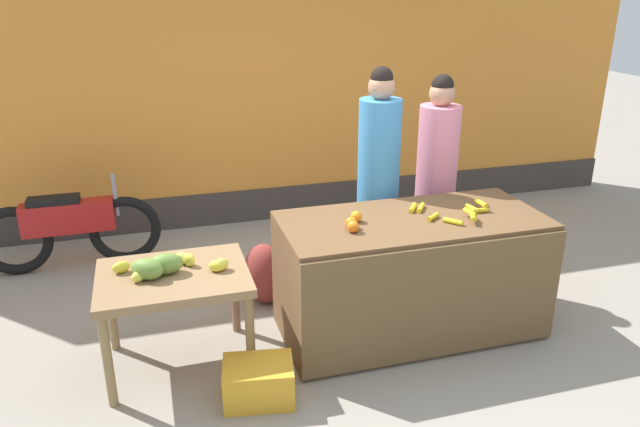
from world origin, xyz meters
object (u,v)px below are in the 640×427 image
vendor_woman_pink_shirt (436,182)px  produce_crate (258,382)px  produce_sack (265,274)px  vendor_woman_blue_shirt (378,183)px  parked_motorcycle (70,227)px

vendor_woman_pink_shirt → produce_crate: vendor_woman_pink_shirt is taller
produce_sack → vendor_woman_blue_shirt: bearing=-0.8°
vendor_woman_blue_shirt → vendor_woman_pink_shirt: vendor_woman_blue_shirt is taller
parked_motorcycle → vendor_woman_blue_shirt: bearing=-24.4°
vendor_woman_blue_shirt → produce_sack: bearing=179.2°
vendor_woman_blue_shirt → vendor_woman_pink_shirt: (0.53, 0.02, -0.05)m
vendor_woman_pink_shirt → parked_motorcycle: size_ratio=1.13×
vendor_woman_blue_shirt → produce_crate: bearing=-136.1°
vendor_woman_blue_shirt → vendor_woman_pink_shirt: size_ratio=1.05×
vendor_woman_pink_shirt → parked_motorcycle: (-3.07, 1.13, -0.51)m
parked_motorcycle → produce_crate: size_ratio=3.64×
vendor_woman_pink_shirt → produce_sack: bearing=-179.6°
produce_crate → vendor_woman_pink_shirt: bearing=34.5°
parked_motorcycle → produce_crate: bearing=-61.5°
produce_crate → vendor_woman_blue_shirt: bearing=43.9°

